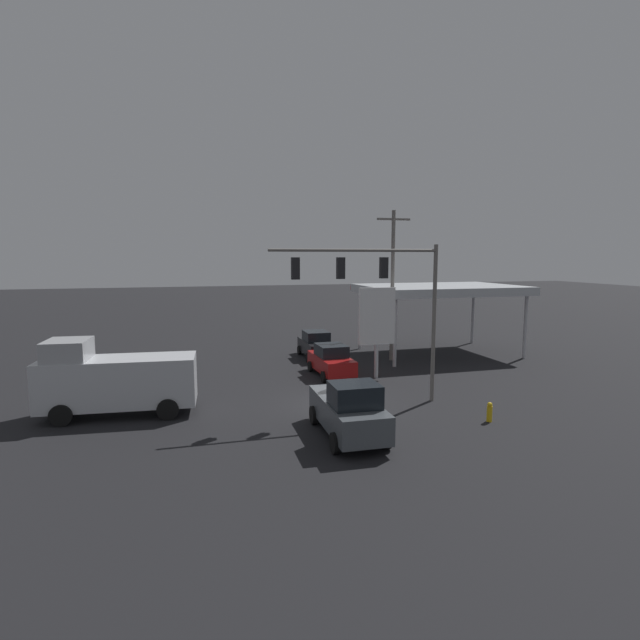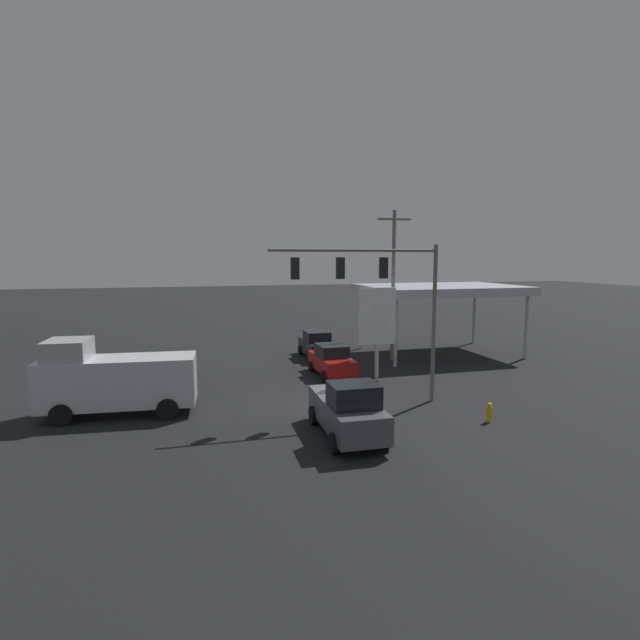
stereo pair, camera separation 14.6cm
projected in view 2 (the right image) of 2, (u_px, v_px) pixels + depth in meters
ground_plane at (331, 403)px, 24.78m from camera, size 200.00×200.00×0.00m
traffic_signal_assembly at (378, 286)px, 23.72m from camera, size 8.38×0.43×7.84m
utility_pole at (393, 282)px, 34.37m from camera, size 2.40×0.26×10.36m
gas_station_canopy at (440, 290)px, 36.91m from camera, size 11.25×7.89×5.12m
price_sign at (377, 319)px, 29.56m from camera, size 2.23×0.27×5.43m
sedan_far at (332, 360)px, 30.39m from camera, size 2.13×4.44×1.93m
pickup_parked at (348, 410)px, 20.07m from camera, size 2.37×5.25×2.40m
delivery_truck at (115, 379)px, 22.79m from camera, size 6.96×2.97×3.58m
sedan_waiting at (317, 345)px, 35.86m from camera, size 2.12×4.43×1.93m
fire_hydrant at (489, 412)px, 21.97m from camera, size 0.24×0.24×0.88m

